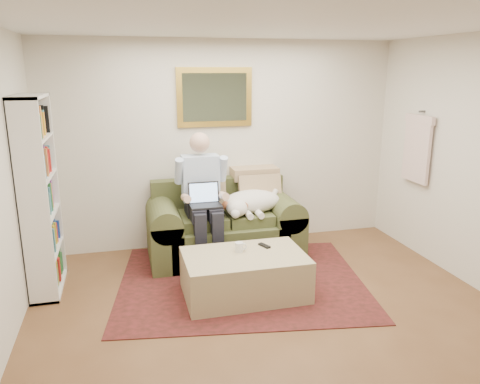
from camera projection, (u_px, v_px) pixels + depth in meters
name	position (u px, v px, depth m)	size (l,w,h in m)	color
room_shell	(279.00, 183.00, 3.95)	(4.51, 5.00, 2.61)	brown
rug	(241.00, 281.00, 5.08)	(2.59, 2.08, 0.01)	black
sofa	(224.00, 231.00, 5.72)	(1.82, 0.93, 1.09)	#45502A
seated_man	(204.00, 201.00, 5.38)	(0.60, 0.86, 1.53)	#8CA8D8
laptop	(205.00, 199.00, 5.31)	(0.35, 0.28, 0.26)	black
sleeping_dog	(252.00, 201.00, 5.61)	(0.75, 0.47, 0.28)	white
ottoman	(244.00, 275.00, 4.73)	(1.21, 0.77, 0.44)	tan
coffee_mug	(239.00, 247.00, 4.73)	(0.08, 0.08, 0.10)	white
tv_remote	(264.00, 246.00, 4.88)	(0.05, 0.15, 0.02)	black
bookshelf	(39.00, 196.00, 4.69)	(0.28, 0.80, 2.00)	white
wall_mirror	(215.00, 97.00, 5.75)	(0.94, 0.04, 0.72)	gold
hanging_shirt	(417.00, 145.00, 5.63)	(0.06, 0.52, 0.90)	beige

